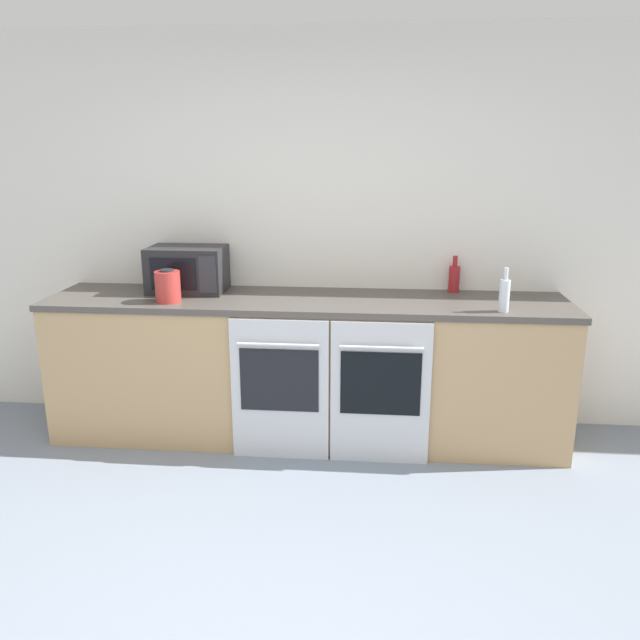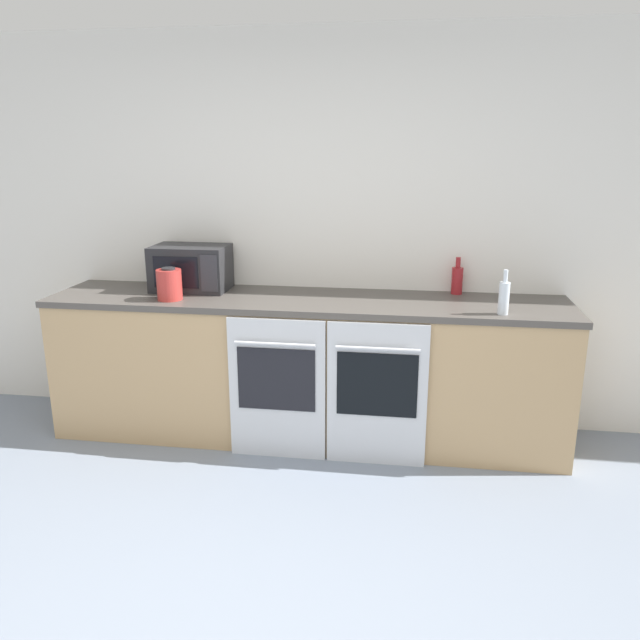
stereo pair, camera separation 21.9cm
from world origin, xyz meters
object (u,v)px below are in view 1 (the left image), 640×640
at_px(oven_left, 280,389).
at_px(kettle, 168,286).
at_px(microwave, 188,269).
at_px(bottle_clear, 504,295).
at_px(oven_right, 380,393).
at_px(bottle_red, 454,278).

xyz_separation_m(oven_left, kettle, (-0.72, 0.18, 0.58)).
distance_m(microwave, kettle, 0.30).
bearing_deg(kettle, microwave, 82.00).
relative_size(oven_left, bottle_clear, 3.43).
distance_m(oven_left, microwave, 1.04).
distance_m(oven_left, kettle, 0.94).
relative_size(oven_right, kettle, 4.37).
xyz_separation_m(oven_left, microwave, (-0.68, 0.47, 0.63)).
distance_m(microwave, bottle_clear, 2.01).
bearing_deg(microwave, bottle_red, 4.51).
bearing_deg(oven_right, oven_left, 180.00).
relative_size(bottle_clear, kettle, 1.28).
distance_m(oven_right, bottle_red, 0.96).
height_order(oven_left, microwave, microwave).
height_order(oven_left, bottle_clear, bottle_clear).
height_order(oven_right, bottle_red, bottle_red).
height_order(microwave, kettle, microwave).
xyz_separation_m(bottle_red, kettle, (-1.79, -0.43, 0.00)).
xyz_separation_m(oven_left, oven_right, (0.60, 0.00, 0.00)).
height_order(bottle_red, bottle_clear, bottle_clear).
bearing_deg(oven_right, kettle, 172.26).
xyz_separation_m(bottle_red, bottle_clear, (0.23, -0.49, 0.01)).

